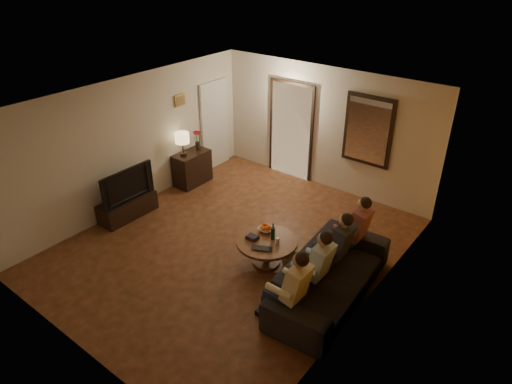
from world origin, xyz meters
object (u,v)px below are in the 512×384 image
Objects in this scene: person_a at (292,293)px; bowl at (266,229)px; tv_stand at (128,207)px; dog at (298,256)px; table_lamp at (183,144)px; person_d at (354,233)px; sofa at (331,276)px; person_b at (316,270)px; coffee_table at (267,252)px; wine_bottle at (273,231)px; laptop at (261,250)px; tv at (124,184)px; dresser at (192,168)px; person_c at (336,251)px.

bowl is (-1.30, 1.16, -0.12)m from person_a.
bowl is at bearing 13.38° from tv_stand.
table_lamp is at bearing 175.67° from dog.
table_lamp reaches higher than person_d.
sofa is 2.06× the size of person_b.
coffee_table is 0.38m from bowl.
wine_bottle is at bearing 78.62° from sofa.
laptop is (3.13, 0.18, 0.27)m from tv_stand.
sofa is at bearing -10.52° from bowl.
person_b is at bearing 90.00° from person_a.
bowl is 0.29m from wine_bottle.
table_lamp is 0.47× the size of tv.
table_lamp is at bearing 162.77° from bowl.
person_a is at bearing -28.61° from dresser.
wine_bottle is (0.05, 0.10, 0.38)m from coffee_table.
person_d reaches higher than dresser.
wine_bottle reaches higher than sofa.
person_c reaches higher than sofa.
person_b is at bearing -19.18° from table_lamp.
person_b is 1.00× the size of person_c.
dog is (-0.61, 0.49, -0.32)m from person_b.
table_lamp is 0.45× the size of person_b.
person_c is at bearing 8.48° from wine_bottle.
person_c is 1.31m from bowl.
person_d reaches higher than sofa.
table_lamp is at bearing 161.95° from wine_bottle.
coffee_table is 0.38m from laptop.
person_b is 1.03m from laptop.
coffee_table is at bearing -166.97° from person_c.
table_lamp is 0.54× the size of coffee_table.
person_c is (0.00, 1.20, 0.00)m from person_a.
wine_bottle is (-1.07, -0.76, 0.01)m from person_d.
dresser reaches higher than sofa.
person_c is at bearing 13.03° from coffee_table.
person_c is at bearing 1.75° from bowl.
laptop is (-1.12, -0.24, 0.10)m from sofa.
bowl is 0.57m from laptop.
dog is (-0.61, -0.11, -0.32)m from person_c.
tv reaches higher than wine_bottle.
tv is 3.14m from laptop.
person_c is at bearing 9.80° from tv_stand.
coffee_table is at bearing 8.59° from tv_stand.
dresser is 3.06m from bowl.
person_c is 1.16m from laptop.
sofa is 0.74m from dog.
person_d is at bearing 90.00° from person_c.
coffee_table is at bearing 163.13° from person_b.
table_lamp is at bearing 176.64° from person_d.
sofa is 0.40m from person_b.
wine_bottle is at bearing -79.74° from tv.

